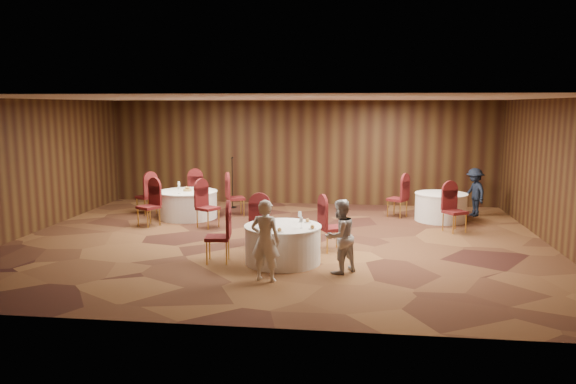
# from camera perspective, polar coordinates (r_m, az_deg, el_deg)

# --- Properties ---
(ground) EXTENTS (12.00, 12.00, 0.00)m
(ground) POSITION_cam_1_polar(r_m,az_deg,el_deg) (12.78, -1.01, -5.00)
(ground) COLOR black
(ground) RESTS_ON ground
(room_shell) EXTENTS (12.00, 12.00, 12.00)m
(room_shell) POSITION_cam_1_polar(r_m,az_deg,el_deg) (12.46, -1.03, 3.81)
(room_shell) COLOR silver
(room_shell) RESTS_ON ground
(table_main) EXTENTS (1.50, 1.50, 0.74)m
(table_main) POSITION_cam_1_polar(r_m,az_deg,el_deg) (10.98, -0.53, -5.28)
(table_main) COLOR silver
(table_main) RESTS_ON ground
(table_left) EXTENTS (1.61, 1.61, 0.74)m
(table_left) POSITION_cam_1_polar(r_m,az_deg,el_deg) (15.55, -10.15, -1.24)
(table_left) COLOR silver
(table_left) RESTS_ON ground
(table_right) EXTENTS (1.37, 1.37, 0.74)m
(table_right) POSITION_cam_1_polar(r_m,az_deg,el_deg) (15.48, 15.26, -1.46)
(table_right) COLOR silver
(table_right) RESTS_ON ground
(chairs_main) EXTENTS (2.82, 1.82, 1.00)m
(chairs_main) POSITION_cam_1_polar(r_m,az_deg,el_deg) (11.65, -1.70, -3.84)
(chairs_main) COLOR #3D0F0C
(chairs_main) RESTS_ON ground
(chairs_left) EXTENTS (3.26, 3.15, 1.00)m
(chairs_left) POSITION_cam_1_polar(r_m,az_deg,el_deg) (15.53, -10.17, -0.78)
(chairs_left) COLOR #3D0F0C
(chairs_left) RESTS_ON ground
(chairs_right) EXTENTS (1.97, 2.43, 1.00)m
(chairs_right) POSITION_cam_1_polar(r_m,az_deg,el_deg) (14.94, 13.68, -1.27)
(chairs_right) COLOR #3D0F0C
(chairs_right) RESTS_ON ground
(tabletop_main) EXTENTS (1.13, 1.07, 0.22)m
(tabletop_main) POSITION_cam_1_polar(r_m,az_deg,el_deg) (10.76, 0.09, -3.02)
(tabletop_main) COLOR silver
(tabletop_main) RESTS_ON table_main
(tabletop_left) EXTENTS (0.88, 0.86, 0.22)m
(tabletop_left) POSITION_cam_1_polar(r_m,az_deg,el_deg) (15.48, -10.17, 0.39)
(tabletop_left) COLOR silver
(tabletop_left) RESTS_ON table_left
(tabletop_right) EXTENTS (0.08, 0.08, 0.22)m
(tabletop_right) POSITION_cam_1_polar(r_m,az_deg,el_deg) (15.13, 16.11, 0.29)
(tabletop_right) COLOR silver
(tabletop_right) RESTS_ON table_right
(mic_stand) EXTENTS (0.24, 0.24, 1.52)m
(mic_stand) POSITION_cam_1_polar(r_m,az_deg,el_deg) (16.93, -5.66, -0.11)
(mic_stand) COLOR black
(mic_stand) RESTS_ON ground
(woman_a) EXTENTS (0.58, 0.43, 1.45)m
(woman_a) POSITION_cam_1_polar(r_m,az_deg,el_deg) (9.78, -2.32, -4.95)
(woman_a) COLOR silver
(woman_a) RESTS_ON ground
(woman_b) EXTENTS (0.83, 0.84, 1.36)m
(woman_b) POSITION_cam_1_polar(r_m,az_deg,el_deg) (10.30, 5.29, -4.51)
(woman_b) COLOR #B2B2B7
(woman_b) RESTS_ON ground
(man_c) EXTENTS (0.77, 0.98, 1.34)m
(man_c) POSITION_cam_1_polar(r_m,az_deg,el_deg) (16.36, 18.42, -0.02)
(man_c) COLOR black
(man_c) RESTS_ON ground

